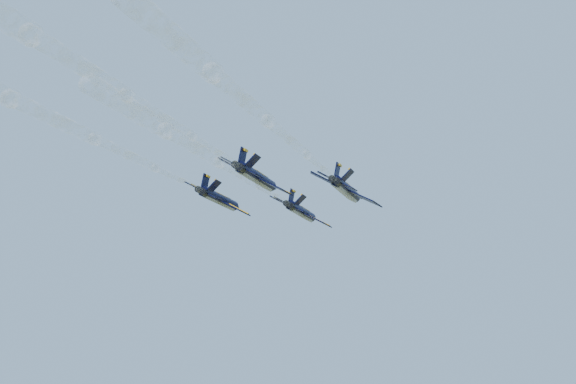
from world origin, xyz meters
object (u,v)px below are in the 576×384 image
(jet_right, at_px, (347,190))
(jet_slot, at_px, (257,178))
(jet_left, at_px, (220,199))
(jet_lead, at_px, (302,212))

(jet_right, bearing_deg, jet_slot, -133.99)
(jet_left, distance_m, jet_slot, 13.95)
(jet_left, xyz_separation_m, jet_right, (19.46, 1.39, 0.00))
(jet_lead, xyz_separation_m, jet_right, (10.98, -11.30, 0.00))
(jet_slot, bearing_deg, jet_lead, 90.88)
(jet_lead, distance_m, jet_left, 15.27)
(jet_left, distance_m, jet_right, 19.51)
(jet_lead, distance_m, jet_slot, 22.24)
(jet_slot, bearing_deg, jet_left, 133.57)
(jet_left, height_order, jet_slot, same)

